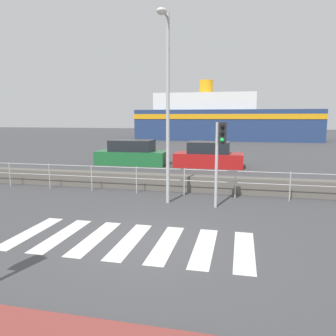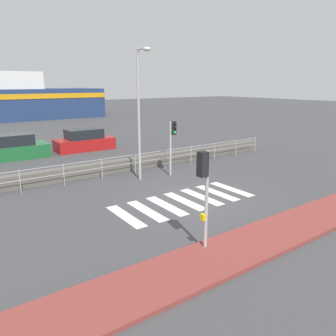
{
  "view_description": "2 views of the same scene",
  "coord_description": "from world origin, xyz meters",
  "px_view_note": "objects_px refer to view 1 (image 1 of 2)",
  "views": [
    {
      "loc": [
        2.06,
        -7.16,
        2.95
      ],
      "look_at": [
        0.01,
        2.0,
        1.5
      ],
      "focal_mm": 35.0,
      "sensor_mm": 36.0,
      "label": 1
    },
    {
      "loc": [
        -8.28,
        -9.87,
        4.65
      ],
      "look_at": [
        -0.61,
        1.0,
        1.2
      ],
      "focal_mm": 35.0,
      "sensor_mm": 36.0,
      "label": 2
    }
  ],
  "objects_px": {
    "streetlamp": "(167,89)",
    "parked_car_green": "(132,154)",
    "ferry_boat": "(222,120)",
    "parked_car_red": "(209,156)",
    "traffic_light_far": "(220,146)"
  },
  "relations": [
    {
      "from": "ferry_boat",
      "to": "parked_car_green",
      "type": "height_order",
      "value": "ferry_boat"
    },
    {
      "from": "traffic_light_far",
      "to": "ferry_boat",
      "type": "bearing_deg",
      "value": 93.26
    },
    {
      "from": "traffic_light_far",
      "to": "parked_car_red",
      "type": "relative_size",
      "value": 0.69
    },
    {
      "from": "parked_car_red",
      "to": "streetlamp",
      "type": "bearing_deg",
      "value": -93.56
    },
    {
      "from": "traffic_light_far",
      "to": "parked_car_green",
      "type": "distance_m",
      "value": 10.95
    },
    {
      "from": "streetlamp",
      "to": "ferry_boat",
      "type": "distance_m",
      "value": 34.45
    },
    {
      "from": "streetlamp",
      "to": "parked_car_green",
      "type": "distance_m",
      "value": 10.42
    },
    {
      "from": "streetlamp",
      "to": "parked_car_green",
      "type": "bearing_deg",
      "value": 115.63
    },
    {
      "from": "traffic_light_far",
      "to": "parked_car_green",
      "type": "xyz_separation_m",
      "value": [
        -6.07,
        9.0,
        -1.4
      ]
    },
    {
      "from": "parked_car_green",
      "to": "streetlamp",
      "type": "bearing_deg",
      "value": -64.37
    },
    {
      "from": "ferry_boat",
      "to": "parked_car_red",
      "type": "relative_size",
      "value": 5.71
    },
    {
      "from": "ferry_boat",
      "to": "traffic_light_far",
      "type": "bearing_deg",
      "value": -86.74
    },
    {
      "from": "streetlamp",
      "to": "parked_car_green",
      "type": "xyz_separation_m",
      "value": [
        -4.29,
        8.94,
        -3.21
      ]
    },
    {
      "from": "traffic_light_far",
      "to": "parked_car_red",
      "type": "distance_m",
      "value": 9.2
    },
    {
      "from": "parked_car_green",
      "to": "parked_car_red",
      "type": "bearing_deg",
      "value": 0.0
    }
  ]
}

